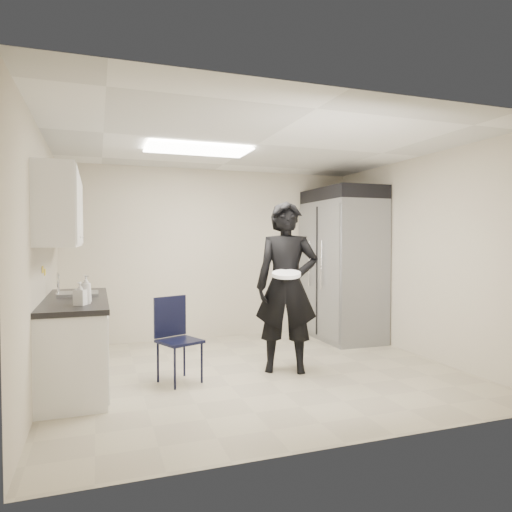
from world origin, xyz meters
name	(u,v)px	position (x,y,z in m)	size (l,w,h in m)	color
floor	(258,372)	(0.00, 0.00, 0.00)	(4.50, 4.50, 0.00)	tan
ceiling	(258,144)	(0.00, 0.00, 2.60)	(4.50, 4.50, 0.00)	white
back_wall	(215,254)	(0.00, 2.00, 1.30)	(4.50, 4.50, 0.00)	beige
left_wall	(41,262)	(-2.25, 0.00, 1.30)	(4.00, 4.00, 0.00)	beige
right_wall	(420,256)	(2.25, 0.00, 1.30)	(4.00, 4.00, 0.00)	beige
ceiling_panel	(198,150)	(-0.60, 0.40, 2.57)	(1.20, 0.60, 0.02)	white
lower_counter	(76,343)	(-1.95, 0.20, 0.43)	(0.60, 1.90, 0.86)	silver
countertop	(75,300)	(-1.95, 0.20, 0.89)	(0.64, 1.95, 0.05)	black
sink	(78,299)	(-1.93, 0.45, 0.87)	(0.42, 0.40, 0.14)	gray
faucet	(58,286)	(-2.13, 0.45, 1.02)	(0.02, 0.02, 0.24)	silver
upper_cabinets	(61,210)	(-2.08, 0.20, 1.83)	(0.35, 1.80, 0.75)	silver
towel_dispenser	(62,232)	(-2.14, 1.35, 1.62)	(0.22, 0.30, 0.35)	black
notice_sticker_left	(43,269)	(-2.24, 0.10, 1.22)	(0.00, 0.12, 0.07)	yellow
notice_sticker_right	(45,272)	(-2.24, 0.30, 1.18)	(0.00, 0.12, 0.07)	yellow
commercial_fridge	(342,270)	(1.83, 1.27, 1.05)	(0.80, 1.35, 2.10)	gray
fridge_compressor	(343,195)	(1.83, 1.27, 2.20)	(0.80, 1.35, 0.20)	black
folding_chair	(180,341)	(-0.91, -0.10, 0.44)	(0.39, 0.39, 0.88)	black
man_tuxedo	(287,287)	(0.33, -0.08, 0.98)	(0.72, 0.48, 1.95)	black
bucket_lid	(286,274)	(0.23, -0.31, 1.14)	(0.32, 0.32, 0.04)	white
soap_bottle_a	(86,290)	(-1.83, -0.32, 1.05)	(0.11, 0.11, 0.27)	silver
soap_bottle_b	(80,294)	(-1.88, -0.40, 1.02)	(0.10, 0.10, 0.22)	#A09FAB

